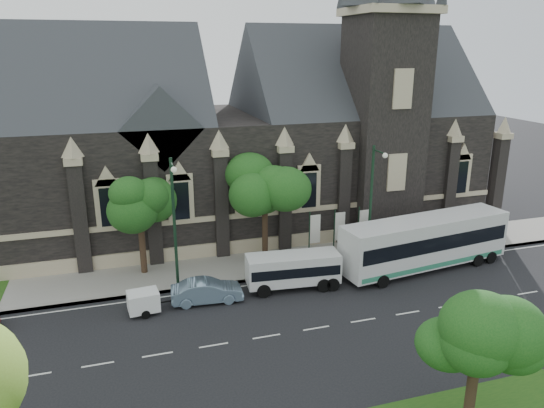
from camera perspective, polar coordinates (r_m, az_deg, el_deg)
name	(u,v)px	position (r m, az deg, el deg)	size (l,w,h in m)	color
ground	(266,337)	(29.47, -0.63, -14.63)	(160.00, 160.00, 0.00)	black
sidewalk	(230,268)	(37.59, -4.77, -7.17)	(80.00, 5.00, 0.15)	gray
museum	(261,135)	(45.11, -1.20, 7.78)	(40.00, 17.70, 29.90)	black
tree_park_east	(480,332)	(22.59, 22.24, -13.11)	(3.40, 3.40, 6.28)	black
tree_walk_right	(267,185)	(37.51, -0.59, 2.16)	(4.08, 4.08, 7.80)	black
tree_walk_left	(141,196)	(36.11, -14.43, 0.88)	(3.91, 3.91, 7.64)	black
street_lamp_near	(372,200)	(36.99, 11.17, 0.48)	(0.36, 1.88, 9.00)	black
street_lamp_mid	(174,218)	(32.96, -10.88, -1.57)	(0.36, 1.88, 9.00)	black
banner_flag_left	(313,232)	(37.97, 4.62, -3.14)	(0.90, 0.10, 4.00)	black
banner_flag_center	(338,229)	(38.72, 7.38, -2.82)	(0.90, 0.10, 4.00)	black
banner_flag_right	(362,227)	(39.56, 10.02, -2.51)	(0.90, 0.10, 4.00)	black
tour_coach	(425,242)	(38.47, 16.79, -4.06)	(13.39, 4.46, 3.83)	silver
shuttle_bus	(293,269)	(34.21, 2.42, -7.25)	(6.36, 2.74, 2.39)	silver
box_trailer	(143,301)	(32.30, -14.22, -10.52)	(2.71, 1.60, 1.42)	white
sedan	(207,291)	(32.95, -7.30, -9.64)	(1.57, 4.51, 1.49)	#738FA7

